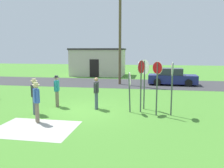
{
  "coord_description": "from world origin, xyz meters",
  "views": [
    {
      "loc": [
        3.42,
        -10.98,
        3.05
      ],
      "look_at": [
        1.35,
        0.87,
        1.3
      ],
      "focal_mm": 36.26,
      "sensor_mm": 36.0,
      "label": 1
    }
  ],
  "objects_px": {
    "person_holding_notes": "(96,91)",
    "person_on_left": "(37,100)",
    "stop_sign_leaning_right": "(130,85)",
    "person_in_blue": "(57,89)",
    "parked_car_on_street": "(172,77)",
    "stop_sign_center_cluster": "(141,77)",
    "stop_sign_tallest": "(172,80)",
    "person_in_dark_shirt": "(34,94)",
    "stop_sign_rear_right": "(157,80)",
    "utility_pole": "(120,35)",
    "stop_sign_low_front": "(144,75)"
  },
  "relations": [
    {
      "from": "parked_car_on_street",
      "to": "person_in_blue",
      "type": "distance_m",
      "value": 11.91
    },
    {
      "from": "person_holding_notes",
      "to": "person_in_blue",
      "type": "bearing_deg",
      "value": 176.65
    },
    {
      "from": "stop_sign_center_cluster",
      "to": "stop_sign_rear_right",
      "type": "xyz_separation_m",
      "value": [
        0.77,
        -0.46,
        -0.06
      ]
    },
    {
      "from": "stop_sign_center_cluster",
      "to": "person_in_dark_shirt",
      "type": "relative_size",
      "value": 1.51
    },
    {
      "from": "utility_pole",
      "to": "stop_sign_low_front",
      "type": "xyz_separation_m",
      "value": [
        2.53,
        -8.85,
        -2.74
      ]
    },
    {
      "from": "stop_sign_low_front",
      "to": "person_holding_notes",
      "type": "relative_size",
      "value": 1.55
    },
    {
      "from": "stop_sign_tallest",
      "to": "person_holding_notes",
      "type": "bearing_deg",
      "value": 171.29
    },
    {
      "from": "stop_sign_tallest",
      "to": "person_holding_notes",
      "type": "distance_m",
      "value": 3.92
    },
    {
      "from": "stop_sign_center_cluster",
      "to": "utility_pole",
      "type": "bearing_deg",
      "value": 104.12
    },
    {
      "from": "person_in_blue",
      "to": "utility_pole",
      "type": "bearing_deg",
      "value": 76.34
    },
    {
      "from": "stop_sign_center_cluster",
      "to": "stop_sign_leaning_right",
      "type": "xyz_separation_m",
      "value": [
        -0.55,
        -0.12,
        -0.39
      ]
    },
    {
      "from": "person_on_left",
      "to": "stop_sign_leaning_right",
      "type": "bearing_deg",
      "value": 31.76
    },
    {
      "from": "person_in_blue",
      "to": "stop_sign_rear_right",
      "type": "bearing_deg",
      "value": -8.58
    },
    {
      "from": "stop_sign_rear_right",
      "to": "person_on_left",
      "type": "xyz_separation_m",
      "value": [
        -5.08,
        -1.98,
        -0.71
      ]
    },
    {
      "from": "stop_sign_rear_right",
      "to": "person_in_blue",
      "type": "relative_size",
      "value": 1.49
    },
    {
      "from": "stop_sign_rear_right",
      "to": "person_on_left",
      "type": "relative_size",
      "value": 1.49
    },
    {
      "from": "stop_sign_leaning_right",
      "to": "person_holding_notes",
      "type": "relative_size",
      "value": 1.21
    },
    {
      "from": "parked_car_on_street",
      "to": "person_holding_notes",
      "type": "bearing_deg",
      "value": -115.61
    },
    {
      "from": "utility_pole",
      "to": "stop_sign_low_front",
      "type": "height_order",
      "value": "utility_pole"
    },
    {
      "from": "parked_car_on_street",
      "to": "stop_sign_tallest",
      "type": "relative_size",
      "value": 1.71
    },
    {
      "from": "utility_pole",
      "to": "stop_sign_low_front",
      "type": "bearing_deg",
      "value": -74.03
    },
    {
      "from": "stop_sign_rear_right",
      "to": "stop_sign_tallest",
      "type": "bearing_deg",
      "value": 7.9
    },
    {
      "from": "person_holding_notes",
      "to": "stop_sign_rear_right",
      "type": "bearing_deg",
      "value": -12.31
    },
    {
      "from": "parked_car_on_street",
      "to": "stop_sign_tallest",
      "type": "bearing_deg",
      "value": -94.9
    },
    {
      "from": "stop_sign_center_cluster",
      "to": "person_holding_notes",
      "type": "relative_size",
      "value": 1.55
    },
    {
      "from": "stop_sign_leaning_right",
      "to": "person_in_blue",
      "type": "bearing_deg",
      "value": 173.46
    },
    {
      "from": "utility_pole",
      "to": "stop_sign_leaning_right",
      "type": "bearing_deg",
      "value": -79.19
    },
    {
      "from": "person_in_dark_shirt",
      "to": "person_in_blue",
      "type": "relative_size",
      "value": 1.0
    },
    {
      "from": "stop_sign_center_cluster",
      "to": "person_holding_notes",
      "type": "xyz_separation_m",
      "value": [
        -2.34,
        0.22,
        -0.81
      ]
    },
    {
      "from": "person_holding_notes",
      "to": "person_on_left",
      "type": "relative_size",
      "value": 0.97
    },
    {
      "from": "person_on_left",
      "to": "stop_sign_tallest",
      "type": "bearing_deg",
      "value": 19.79
    },
    {
      "from": "stop_sign_low_front",
      "to": "person_in_blue",
      "type": "xyz_separation_m",
      "value": [
        -4.75,
        -0.29,
        -0.81
      ]
    },
    {
      "from": "utility_pole",
      "to": "person_on_left",
      "type": "xyz_separation_m",
      "value": [
        -1.93,
        -11.93,
        -3.55
      ]
    },
    {
      "from": "parked_car_on_street",
      "to": "person_holding_notes",
      "type": "height_order",
      "value": "person_holding_notes"
    },
    {
      "from": "person_in_blue",
      "to": "stop_sign_tallest",
      "type": "bearing_deg",
      "value": -6.72
    },
    {
      "from": "parked_car_on_street",
      "to": "stop_sign_rear_right",
      "type": "height_order",
      "value": "stop_sign_rear_right"
    },
    {
      "from": "parked_car_on_street",
      "to": "stop_sign_leaning_right",
      "type": "relative_size",
      "value": 2.15
    },
    {
      "from": "stop_sign_center_cluster",
      "to": "person_in_blue",
      "type": "xyz_separation_m",
      "value": [
        -4.61,
        0.35,
        -0.78
      ]
    },
    {
      "from": "parked_car_on_street",
      "to": "person_holding_notes",
      "type": "distance_m",
      "value": 10.86
    },
    {
      "from": "stop_sign_center_cluster",
      "to": "stop_sign_tallest",
      "type": "relative_size",
      "value": 1.03
    },
    {
      "from": "person_in_dark_shirt",
      "to": "person_holding_notes",
      "type": "bearing_deg",
      "value": 28.18
    },
    {
      "from": "stop_sign_leaning_right",
      "to": "person_on_left",
      "type": "height_order",
      "value": "stop_sign_leaning_right"
    },
    {
      "from": "person_in_dark_shirt",
      "to": "person_holding_notes",
      "type": "relative_size",
      "value": 1.03
    },
    {
      "from": "utility_pole",
      "to": "stop_sign_center_cluster",
      "type": "height_order",
      "value": "utility_pole"
    },
    {
      "from": "stop_sign_low_front",
      "to": "stop_sign_leaning_right",
      "type": "distance_m",
      "value": 1.11
    },
    {
      "from": "utility_pole",
      "to": "stop_sign_center_cluster",
      "type": "relative_size",
      "value": 3.32
    },
    {
      "from": "utility_pole",
      "to": "parked_car_on_street",
      "type": "height_order",
      "value": "utility_pole"
    },
    {
      "from": "utility_pole",
      "to": "person_on_left",
      "type": "relative_size",
      "value": 5.01
    },
    {
      "from": "parked_car_on_street",
      "to": "stop_sign_leaning_right",
      "type": "distance_m",
      "value": 10.55
    },
    {
      "from": "person_on_left",
      "to": "stop_sign_rear_right",
      "type": "bearing_deg",
      "value": 21.3
    }
  ]
}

